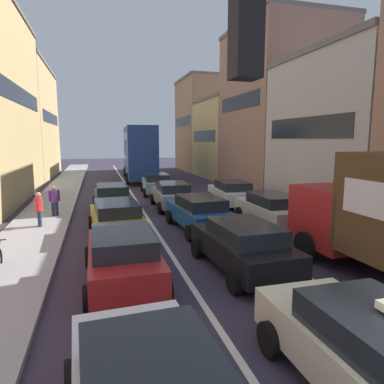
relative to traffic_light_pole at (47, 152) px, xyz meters
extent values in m
cube|color=#999999|center=(-2.25, 19.24, -3.75)|extent=(2.60, 64.00, 0.14)
cube|color=silver|center=(2.75, 19.24, -3.81)|extent=(0.16, 60.00, 0.01)
cube|color=silver|center=(6.15, 19.24, -3.81)|extent=(0.16, 60.00, 0.01)
cube|color=black|center=(-4.03, 21.24, 2.80)|extent=(0.02, 11.73, 1.10)
cube|color=tan|center=(-7.55, 35.91, 1.71)|extent=(7.00, 14.57, 11.05)
cube|color=black|center=(-4.03, 35.91, 2.26)|extent=(0.02, 11.73, 1.10)
cube|color=#66605B|center=(-7.55, 35.91, 7.38)|extent=(7.20, 14.57, 0.30)
cube|color=#9E7556|center=(14.35, 38.84, 1.72)|extent=(7.00, 8.70, 11.08)
cube|color=black|center=(10.84, 38.84, 2.28)|extent=(0.02, 7.04, 1.10)
cube|color=#66605B|center=(14.35, 38.84, 7.41)|extent=(7.20, 8.70, 0.30)
cube|color=tan|center=(14.35, 30.04, 0.03)|extent=(7.00, 8.70, 7.69)
cube|color=black|center=(10.84, 30.04, 0.41)|extent=(0.02, 7.04, 1.10)
cube|color=#66605B|center=(14.35, 30.04, 4.02)|extent=(7.20, 8.70, 0.30)
cube|color=#936B5B|center=(14.35, 21.24, 2.25)|extent=(7.00, 8.70, 12.12)
cube|color=black|center=(10.84, 21.24, 2.85)|extent=(0.02, 7.04, 1.10)
cube|color=#66605B|center=(14.35, 21.24, 8.46)|extent=(7.20, 8.70, 0.30)
cube|color=#B2ADA3|center=(14.35, 12.44, 0.28)|extent=(7.00, 8.70, 8.20)
cube|color=black|center=(10.84, 12.44, 0.69)|extent=(0.02, 7.04, 1.10)
cube|color=#66605B|center=(14.35, 12.44, 4.53)|extent=(7.20, 8.70, 0.30)
cube|color=black|center=(1.90, -0.01, 1.13)|extent=(0.28, 0.28, 0.84)
sphere|color=red|center=(1.90, 0.14, 1.39)|extent=(0.18, 0.18, 0.18)
sphere|color=#F2A519|center=(1.90, 0.14, 1.13)|extent=(0.18, 0.18, 0.18)
sphere|color=green|center=(1.90, 0.14, 0.87)|extent=(0.18, 0.18, 0.18)
cube|color=#A51E1E|center=(8.09, 6.04, -2.39)|extent=(2.45, 2.45, 1.90)
cube|color=black|center=(8.06, 7.25, -2.01)|extent=(2.02, 0.08, 0.70)
cylinder|color=black|center=(6.89, 6.09, -3.34)|extent=(0.32, 0.97, 0.96)
cylinder|color=black|center=(9.29, 6.14, -3.34)|extent=(0.32, 0.97, 0.96)
cube|color=beige|center=(4.27, 0.41, -3.15)|extent=(1.82, 4.31, 0.70)
cylinder|color=black|center=(3.34, 1.87, -3.50)|extent=(0.22, 0.64, 0.64)
cylinder|color=black|center=(5.18, 1.88, -3.50)|extent=(0.22, 0.64, 0.64)
cylinder|color=black|center=(-0.06, 1.66, -3.50)|extent=(0.26, 0.65, 0.64)
cylinder|color=black|center=(1.78, 1.78, -3.50)|extent=(0.26, 0.65, 0.64)
cube|color=black|center=(4.54, 5.90, -3.15)|extent=(2.03, 4.39, 0.70)
cube|color=#1E2328|center=(4.55, 5.70, -2.59)|extent=(1.71, 2.49, 0.52)
cylinder|color=black|center=(3.54, 7.31, -3.50)|extent=(0.25, 0.65, 0.64)
cylinder|color=black|center=(5.38, 7.41, -3.50)|extent=(0.25, 0.65, 0.64)
cylinder|color=black|center=(3.69, 4.39, -3.50)|extent=(0.25, 0.65, 0.64)
cylinder|color=black|center=(5.53, 4.49, -3.50)|extent=(0.25, 0.65, 0.64)
cube|color=#A51E1E|center=(1.00, 5.91, -3.15)|extent=(1.85, 4.32, 0.70)
cube|color=#1E2328|center=(1.00, 5.71, -2.59)|extent=(1.61, 2.42, 0.52)
cylinder|color=black|center=(0.07, 7.36, -3.50)|extent=(0.23, 0.64, 0.64)
cylinder|color=black|center=(1.91, 7.38, -3.50)|extent=(0.23, 0.64, 0.64)
cylinder|color=black|center=(0.10, 4.44, -3.50)|extent=(0.23, 0.64, 0.64)
cylinder|color=black|center=(1.94, 4.46, -3.50)|extent=(0.23, 0.64, 0.64)
cube|color=#194C8C|center=(4.61, 10.69, -3.15)|extent=(2.08, 4.41, 0.70)
cube|color=#1E2328|center=(4.63, 10.49, -2.59)|extent=(1.74, 2.51, 0.52)
cylinder|color=black|center=(3.60, 12.09, -3.50)|extent=(0.26, 0.65, 0.64)
cylinder|color=black|center=(5.44, 12.21, -3.50)|extent=(0.26, 0.65, 0.64)
cylinder|color=black|center=(3.79, 9.17, -3.50)|extent=(0.26, 0.65, 0.64)
cylinder|color=black|center=(5.63, 9.29, -3.50)|extent=(0.26, 0.65, 0.64)
cube|color=#B29319|center=(1.08, 10.46, -3.15)|extent=(2.08, 4.41, 0.70)
cube|color=#1E2328|center=(1.09, 10.26, -2.59)|extent=(1.74, 2.51, 0.52)
cylinder|color=black|center=(0.06, 11.86, -3.50)|extent=(0.26, 0.65, 0.64)
cylinder|color=black|center=(1.90, 11.98, -3.50)|extent=(0.26, 0.65, 0.64)
cylinder|color=black|center=(0.25, 8.94, -3.50)|extent=(0.26, 0.65, 0.64)
cylinder|color=black|center=(2.09, 9.06, -3.50)|extent=(0.26, 0.65, 0.64)
cube|color=gray|center=(4.49, 15.75, -3.15)|extent=(1.87, 4.33, 0.70)
cube|color=#1E2328|center=(4.49, 15.55, -2.59)|extent=(1.62, 2.43, 0.52)
cylinder|color=black|center=(3.59, 17.22, -3.50)|extent=(0.23, 0.64, 0.64)
cylinder|color=black|center=(5.43, 17.19, -3.50)|extent=(0.23, 0.64, 0.64)
cylinder|color=black|center=(3.55, 14.30, -3.50)|extent=(0.23, 0.64, 0.64)
cylinder|color=black|center=(5.39, 14.27, -3.50)|extent=(0.23, 0.64, 0.64)
cube|color=#19592D|center=(1.13, 15.75, -3.15)|extent=(1.87, 4.33, 0.70)
cube|color=#1E2328|center=(1.13, 15.55, -2.59)|extent=(1.62, 2.43, 0.52)
cylinder|color=black|center=(0.19, 17.20, -3.50)|extent=(0.23, 0.64, 0.64)
cylinder|color=black|center=(2.02, 17.23, -3.50)|extent=(0.23, 0.64, 0.64)
cylinder|color=black|center=(0.23, 14.28, -3.50)|extent=(0.23, 0.64, 0.64)
cylinder|color=black|center=(2.07, 14.31, -3.50)|extent=(0.23, 0.64, 0.64)
cube|color=#759EB7|center=(4.47, 21.06, -3.15)|extent=(2.04, 4.39, 0.70)
cube|color=#1E2328|center=(4.46, 20.86, -2.59)|extent=(1.72, 2.49, 0.52)
cylinder|color=black|center=(3.64, 22.57, -3.50)|extent=(0.26, 0.65, 0.64)
cylinder|color=black|center=(5.47, 22.47, -3.50)|extent=(0.26, 0.65, 0.64)
cylinder|color=black|center=(3.47, 19.65, -3.50)|extent=(0.26, 0.65, 0.64)
cylinder|color=black|center=(5.31, 19.55, -3.50)|extent=(0.26, 0.65, 0.64)
cube|color=beige|center=(7.97, 10.48, -3.15)|extent=(1.80, 4.30, 0.70)
cube|color=#1E2328|center=(7.97, 10.28, -2.59)|extent=(1.58, 2.41, 0.52)
cylinder|color=black|center=(7.05, 11.94, -3.50)|extent=(0.22, 0.64, 0.64)
cylinder|color=black|center=(8.89, 11.94, -3.50)|extent=(0.22, 0.64, 0.64)
cylinder|color=black|center=(7.05, 9.02, -3.50)|extent=(0.22, 0.64, 0.64)
cylinder|color=black|center=(8.89, 9.02, -3.50)|extent=(0.22, 0.64, 0.64)
cube|color=silver|center=(8.04, 15.47, -3.15)|extent=(2.09, 4.41, 0.70)
cube|color=#1E2328|center=(8.03, 15.27, -2.59)|extent=(1.74, 2.51, 0.52)
cylinder|color=black|center=(7.22, 16.99, -3.50)|extent=(0.26, 0.65, 0.64)
cylinder|color=black|center=(9.06, 16.86, -3.50)|extent=(0.26, 0.65, 0.64)
cylinder|color=black|center=(7.03, 14.07, -3.50)|extent=(0.26, 0.65, 0.64)
cylinder|color=black|center=(8.86, 13.95, -3.50)|extent=(0.26, 0.65, 0.64)
cube|color=navy|center=(4.32, 29.81, -2.12)|extent=(2.98, 10.60, 2.40)
cube|color=black|center=(4.32, 29.81, -1.76)|extent=(2.98, 9.97, 0.70)
cube|color=navy|center=(4.32, 29.81, 0.16)|extent=(2.98, 10.60, 2.16)
cube|color=black|center=(4.32, 29.81, 0.40)|extent=(2.98, 9.97, 0.64)
cylinder|color=black|center=(3.24, 33.64, -3.32)|extent=(0.35, 1.01, 1.00)
cylinder|color=black|center=(5.74, 33.53, -3.32)|extent=(0.35, 1.01, 1.00)
cylinder|color=black|center=(2.93, 26.72, -3.32)|extent=(0.35, 1.01, 1.00)
cylinder|color=black|center=(5.42, 26.61, -3.32)|extent=(0.35, 1.01, 1.00)
cylinder|color=#262D47|center=(-1.80, 14.69, -3.41)|extent=(0.16, 0.16, 0.82)
cylinder|color=#262D47|center=(-1.62, 14.74, -3.41)|extent=(0.16, 0.16, 0.82)
cylinder|color=#66337F|center=(-1.71, 14.71, -2.70)|extent=(0.34, 0.34, 0.60)
sphere|color=tan|center=(-1.71, 14.71, -2.28)|extent=(0.24, 0.24, 0.24)
cylinder|color=#66337F|center=(-1.92, 14.66, -2.67)|extent=(0.10, 0.10, 0.55)
cylinder|color=#66337F|center=(-1.50, 14.77, -2.67)|extent=(0.10, 0.10, 0.55)
cylinder|color=#262D47|center=(-2.12, 12.71, -3.41)|extent=(0.16, 0.16, 0.82)
cylinder|color=#262D47|center=(-2.10, 12.53, -3.41)|extent=(0.16, 0.16, 0.82)
cylinder|color=red|center=(-2.11, 12.62, -2.70)|extent=(0.34, 0.34, 0.60)
sphere|color=tan|center=(-2.11, 12.62, -2.28)|extent=(0.24, 0.24, 0.24)
cylinder|color=red|center=(-2.14, 12.84, -2.67)|extent=(0.10, 0.10, 0.55)
cylinder|color=red|center=(-2.09, 12.40, -2.67)|extent=(0.10, 0.10, 0.55)
camera|label=1|loc=(0.43, -3.33, 0.12)|focal=32.11mm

